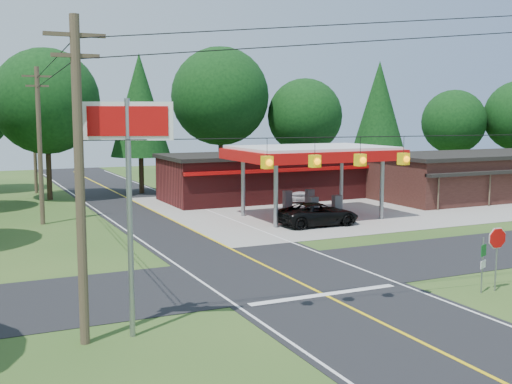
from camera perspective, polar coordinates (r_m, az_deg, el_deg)
name	(u,v)px	position (r m, az deg, el deg)	size (l,w,h in m)	color
ground	(282,274)	(28.69, 2.34, -7.33)	(120.00, 120.00, 0.00)	#294C1A
main_highway	(282,274)	(28.68, 2.34, -7.31)	(8.00, 120.00, 0.02)	black
cross_road	(282,274)	(28.68, 2.34, -7.30)	(70.00, 7.00, 0.02)	black
lane_center_yellow	(282,274)	(28.68, 2.34, -7.28)	(0.15, 110.00, 0.00)	yellow
gas_canopy	(312,155)	(43.61, 5.00, 3.27)	(10.60, 7.40, 4.88)	gray
convenience_store	(262,176)	(53.08, 0.50, 1.42)	(16.40, 7.55, 3.80)	#531718
strip_building	(488,175)	(57.83, 19.96, 1.46)	(20.40, 8.75, 3.80)	#351915
utility_pole_near_left	(80,177)	(20.02, -15.41, 1.29)	(1.80, 0.30, 10.00)	#473828
utility_pole_far_left	(40,143)	(42.96, -18.68, 4.12)	(1.80, 0.30, 10.00)	#473828
utility_pole_north	(34,140)	(60.03, -19.10, 4.40)	(0.30, 0.30, 9.50)	#473828
overhead_beacons	(338,140)	(22.10, 7.30, 4.63)	(17.04, 2.04, 1.03)	black
treeline_backdrop	(149,108)	(50.54, -9.52, 7.37)	(70.27, 51.59, 13.30)	#332316
suv_car	(318,214)	(40.81, 5.56, -1.99)	(5.25, 5.25, 1.46)	black
sedan_car	(294,191)	(52.35, 3.41, 0.07)	(4.52, 4.52, 1.54)	white
big_stop_sign	(128,159)	(20.27, -11.27, 2.90)	(2.65, 1.10, 7.57)	gray
octagonal_stop_sign	(497,243)	(27.36, 20.65, -4.28)	(0.90, 0.10, 2.62)	gray
route_sign_post	(483,260)	(26.97, 19.52, -5.72)	(0.44, 0.22, 2.26)	gray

